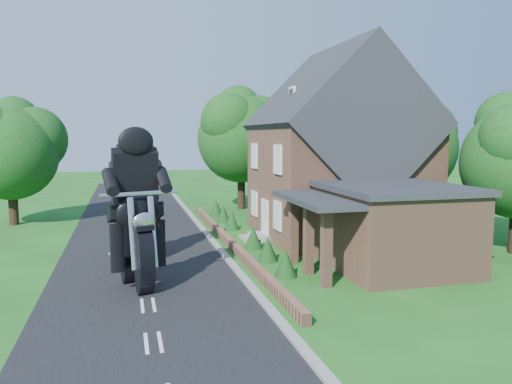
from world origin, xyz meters
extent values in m
plane|color=#195818|center=(0.00, 0.00, 0.00)|extent=(120.00, 120.00, 0.00)
cube|color=black|center=(0.00, 0.00, 0.01)|extent=(7.00, 80.00, 0.02)
cube|color=gray|center=(3.65, 0.00, 0.06)|extent=(0.30, 80.00, 0.12)
cube|color=#8D5E48|center=(4.30, 5.00, 0.20)|extent=(0.30, 22.00, 0.40)
cube|color=#8D5E48|center=(10.50, 6.00, 3.00)|extent=(8.00, 8.00, 6.00)
cube|color=#24262B|center=(10.50, 6.00, 6.00)|extent=(8.48, 8.64, 8.48)
cube|color=#8D5E48|center=(12.50, 6.00, 9.20)|extent=(0.60, 0.90, 1.60)
cube|color=white|center=(7.90, 6.00, 7.50)|extent=(0.12, 0.80, 0.90)
cube|color=black|center=(7.84, 6.00, 7.50)|extent=(0.04, 0.55, 0.65)
cube|color=white|center=(6.44, 6.00, 1.05)|extent=(0.10, 1.10, 2.10)
cube|color=gray|center=(6.10, 6.00, 0.15)|extent=(0.80, 1.60, 0.30)
cube|color=gray|center=(5.60, 6.00, 0.07)|extent=(0.80, 1.60, 0.15)
cube|color=white|center=(6.44, 3.80, 1.60)|extent=(0.10, 1.10, 1.40)
cube|color=black|center=(6.42, 3.80, 1.60)|extent=(0.04, 0.92, 1.22)
cube|color=white|center=(6.44, 8.20, 1.60)|extent=(0.10, 1.10, 1.40)
cube|color=black|center=(6.42, 8.20, 1.60)|extent=(0.04, 0.92, 1.22)
cube|color=white|center=(6.44, 3.80, 4.30)|extent=(0.10, 1.10, 1.40)
cube|color=black|center=(6.42, 3.80, 4.30)|extent=(0.04, 0.92, 1.22)
cube|color=white|center=(6.44, 8.20, 4.30)|extent=(0.10, 1.10, 1.40)
cube|color=black|center=(6.42, 8.20, 4.30)|extent=(0.04, 0.92, 1.22)
cube|color=#8D5E48|center=(10.00, -0.80, 1.60)|extent=(5.00, 5.60, 3.20)
cube|color=#24262B|center=(10.00, -0.80, 3.32)|extent=(5.30, 5.94, 0.24)
cube|color=#24262B|center=(6.90, -0.80, 2.95)|extent=(2.60, 5.32, 0.22)
cube|color=#8D5E48|center=(6.30, -2.60, 1.40)|extent=(0.35, 0.35, 2.80)
cube|color=#8D5E48|center=(6.30, -0.80, 1.40)|extent=(0.35, 0.35, 2.80)
cube|color=#8D5E48|center=(6.30, 1.00, 1.40)|extent=(0.35, 0.35, 2.80)
sphere|color=#124113|center=(17.10, 1.04, 6.05)|extent=(2.86, 2.86, 2.86)
cylinder|color=black|center=(16.50, 8.50, 1.50)|extent=(0.56, 0.56, 3.00)
sphere|color=#124113|center=(16.50, 8.50, 4.65)|extent=(6.00, 6.00, 6.00)
sphere|color=#124113|center=(17.85, 9.10, 5.55)|extent=(4.32, 4.32, 4.32)
sphere|color=#124113|center=(15.45, 7.60, 5.85)|extent=(3.72, 3.72, 3.72)
sphere|color=#124113|center=(16.60, 9.70, 6.75)|extent=(3.30, 3.30, 3.30)
cylinder|color=black|center=(14.00, 16.00, 1.80)|extent=(0.56, 0.56, 3.60)
sphere|color=#124113|center=(14.00, 16.00, 5.58)|extent=(7.20, 7.20, 7.20)
sphere|color=#124113|center=(15.62, 16.72, 6.66)|extent=(5.18, 5.18, 5.18)
sphere|color=#124113|center=(12.74, 14.92, 7.02)|extent=(4.46, 4.46, 4.46)
sphere|color=#124113|center=(14.10, 17.44, 8.10)|extent=(3.96, 3.96, 3.96)
cylinder|color=black|center=(8.00, 17.00, 1.70)|extent=(0.56, 0.56, 3.40)
sphere|color=#124113|center=(8.00, 17.00, 5.16)|extent=(6.40, 6.40, 6.40)
sphere|color=#124113|center=(9.44, 17.64, 6.12)|extent=(4.61, 4.61, 4.61)
sphere|color=#124113|center=(6.88, 16.04, 6.44)|extent=(3.97, 3.97, 3.97)
sphere|color=#124113|center=(8.10, 18.28, 7.40)|extent=(3.52, 3.52, 3.52)
cylinder|color=black|center=(-7.00, 14.00, 1.40)|extent=(0.56, 0.56, 2.80)
sphere|color=#124113|center=(-7.00, 14.00, 4.34)|extent=(5.60, 5.60, 5.60)
sphere|color=#124113|center=(-5.74, 14.56, 5.18)|extent=(4.03, 4.03, 4.03)
sphere|color=#124113|center=(-6.90, 15.12, 6.30)|extent=(3.08, 3.08, 3.08)
cone|color=#113714|center=(5.30, -1.00, 0.55)|extent=(0.90, 0.90, 1.10)
cone|color=#113714|center=(5.30, 1.50, 0.55)|extent=(0.90, 0.90, 1.10)
cone|color=#113714|center=(5.30, 4.00, 0.55)|extent=(0.90, 0.90, 1.10)
cone|color=#113714|center=(5.30, 9.00, 0.55)|extent=(0.90, 0.90, 1.10)
cone|color=#113714|center=(5.30, 11.50, 0.55)|extent=(0.90, 0.90, 1.10)
cone|color=#113714|center=(5.30, 14.00, 0.55)|extent=(0.90, 0.90, 1.10)
camera|label=1|loc=(-0.59, -18.86, 5.44)|focal=35.00mm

